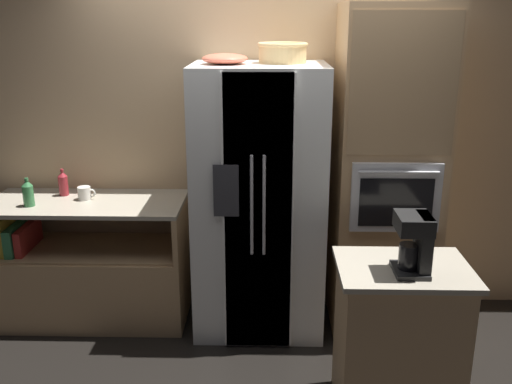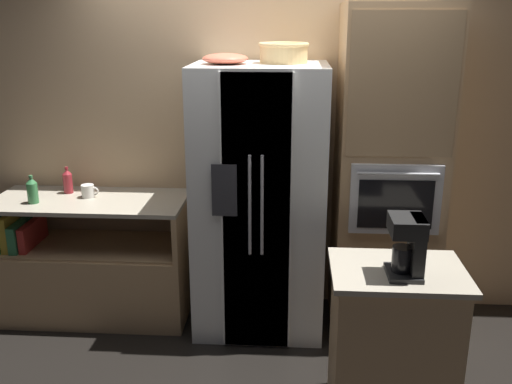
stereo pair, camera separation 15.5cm
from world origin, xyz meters
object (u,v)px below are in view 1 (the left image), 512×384
bottle_tall (28,193)px  bottle_short (63,183)px  coffee_maker (416,241)px  mug (85,193)px  wall_oven (386,174)px  fruit_bowl (225,59)px  refrigerator (259,201)px  wicker_basket (283,52)px

bottle_tall → bottle_short: 0.30m
coffee_maker → bottle_short: bearing=151.2°
bottle_short → mug: (0.19, -0.09, -0.05)m
wall_oven → fruit_bowl: wall_oven is taller
refrigerator → bottle_tall: 1.60m
mug → coffee_maker: 2.38m
bottle_short → bottle_tall: bearing=-122.2°
mug → coffee_maker: bearing=-28.9°
wall_oven → wicker_basket: wall_oven is taller
coffee_maker → fruit_bowl: bearing=135.9°
wicker_basket → bottle_short: bearing=175.6°
bottle_short → fruit_bowl: bearing=-10.8°
fruit_bowl → wicker_basket: bearing=16.4°
bottle_tall → wall_oven: bearing=2.1°
coffee_maker → mug: bearing=151.1°
refrigerator → fruit_bowl: 1.00m
fruit_bowl → coffee_maker: size_ratio=0.94×
refrigerator → wall_oven: size_ratio=0.83×
fruit_bowl → bottle_tall: (-1.38, -0.02, -0.91)m
wicker_basket → bottle_tall: size_ratio=1.64×
wall_oven → bottle_tall: size_ratio=11.19×
wall_oven → bottle_short: size_ratio=11.26×
mug → fruit_bowl: bearing=-7.5°
refrigerator → bottle_tall: (-1.60, -0.05, 0.06)m
bottle_tall → bottle_short: bottle_tall is taller
wall_oven → coffee_maker: bearing=-92.7°
bottle_short → mug: bearing=-27.1°
refrigerator → wall_oven: bearing=2.4°
bottle_tall → fruit_bowl: bearing=0.8°
refrigerator → mug: (-1.26, 0.10, 0.02)m
wall_oven → bottle_short: 2.33m
wall_oven → fruit_bowl: size_ratio=7.60×
wall_oven → coffee_maker: 1.09m
bottle_short → coffee_maker: 2.59m
refrigerator → mug: 1.26m
refrigerator → bottle_short: bearing=172.3°
wall_oven → wicker_basket: size_ratio=6.82×
fruit_bowl → bottle_tall: bearing=-179.2°
wicker_basket → coffee_maker: 1.58m
wall_oven → mug: (-2.14, 0.06, -0.18)m
fruit_bowl → mug: (-1.04, 0.14, -0.96)m
refrigerator → wall_oven: 0.90m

